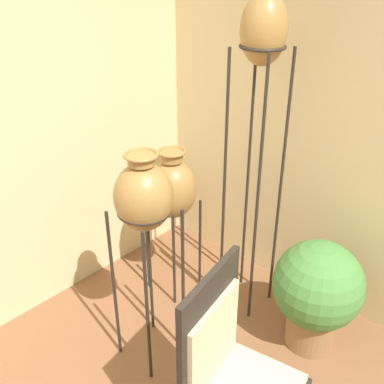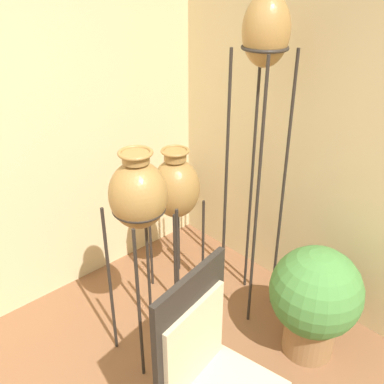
{
  "view_description": "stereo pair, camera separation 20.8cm",
  "coord_description": "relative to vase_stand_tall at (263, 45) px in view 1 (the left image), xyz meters",
  "views": [
    {
      "loc": [
        -0.58,
        -0.53,
        2.3
      ],
      "look_at": [
        1.25,
        1.15,
        0.97
      ],
      "focal_mm": 42.0,
      "sensor_mm": 36.0,
      "label": 1
    },
    {
      "loc": [
        -0.44,
        -0.67,
        2.3
      ],
      "look_at": [
        1.25,
        1.15,
        0.97
      ],
      "focal_mm": 42.0,
      "sensor_mm": 36.0,
      "label": 2
    }
  ],
  "objects": [
    {
      "name": "vase_stand_short",
      "position": [
        -0.25,
        0.5,
        -0.99
      ],
      "size": [
        0.34,
        0.34,
        1.14
      ],
      "color": "#28231E",
      "rests_on": "ground_plane"
    },
    {
      "name": "vase_stand_tall",
      "position": [
        0.0,
        0.0,
        0.0
      ],
      "size": [
        0.28,
        0.28,
        2.19
      ],
      "color": "#28231E",
      "rests_on": "ground_plane"
    },
    {
      "name": "potted_plant",
      "position": [
        -0.05,
        -0.57,
        -1.41
      ],
      "size": [
        0.57,
        0.57,
        0.76
      ],
      "color": "olive",
      "rests_on": "ground_plane"
    },
    {
      "name": "vase_stand_medium",
      "position": [
        -0.81,
        0.15,
        -0.71
      ],
      "size": [
        0.32,
        0.32,
        1.4
      ],
      "color": "#28231E",
      "rests_on": "ground_plane"
    },
    {
      "name": "chair",
      "position": [
        -1.02,
        -0.63,
        -1.22
      ],
      "size": [
        0.59,
        0.53,
        1.12
      ],
      "rotation": [
        0.0,
        0.0,
        0.19
      ],
      "color": "#28231E",
      "rests_on": "ground_plane"
    }
  ]
}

